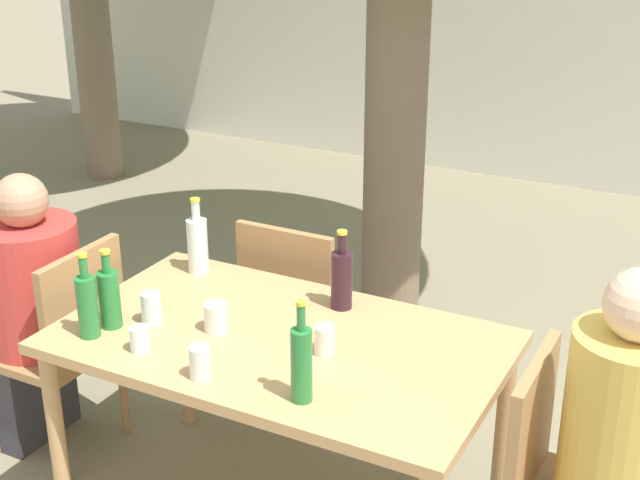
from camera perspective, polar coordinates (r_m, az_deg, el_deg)
cafe_building_wall at (r=6.94m, az=16.58°, el=14.46°), size 10.00×0.08×2.80m
dining_table_front at (r=3.10m, az=-2.59°, el=-7.59°), size 1.52×0.89×0.78m
patio_chair_0 at (r=3.72m, az=-15.96°, el=-6.05°), size 0.44×0.44×0.92m
patio_chair_2 at (r=3.83m, az=-1.40°, el=-4.27°), size 0.44×0.44×0.92m
person_seated_0 at (r=3.86m, az=-18.52°, el=-4.99°), size 0.60×0.40×1.19m
green_bottle_0 at (r=3.16m, az=-13.33°, el=-3.58°), size 0.08×0.08×0.29m
water_bottle_1 at (r=3.53m, az=-7.85°, el=-0.23°), size 0.08×0.08×0.31m
wine_bottle_2 at (r=3.21m, az=1.40°, el=-2.45°), size 0.08×0.08×0.30m
green_bottle_3 at (r=3.11m, az=-14.66°, el=-4.01°), size 0.07×0.07×0.31m
green_bottle_4 at (r=2.65m, az=-1.20°, el=-7.84°), size 0.07×0.07×0.33m
drinking_glass_0 at (r=2.82m, az=-7.70°, el=-7.77°), size 0.07×0.07×0.11m
drinking_glass_1 at (r=3.18m, az=-10.75°, el=-4.29°), size 0.07×0.07×0.11m
drinking_glass_2 at (r=2.93m, az=0.30°, el=-6.42°), size 0.07×0.07×0.10m
drinking_glass_3 at (r=3.01m, az=-11.48°, el=-6.22°), size 0.06×0.06×0.09m
drinking_glass_4 at (r=3.10m, az=-6.68°, el=-4.93°), size 0.08×0.08×0.10m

